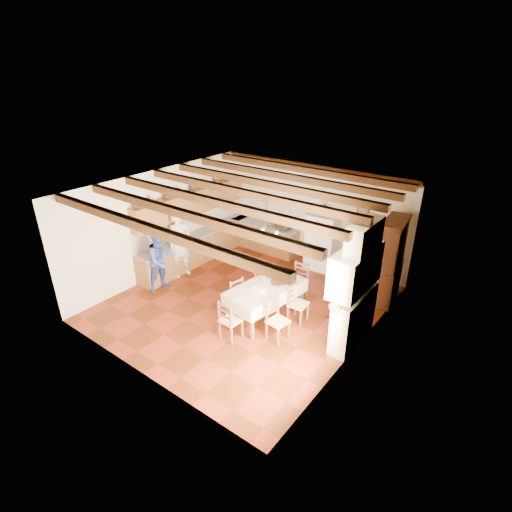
{
  "coord_description": "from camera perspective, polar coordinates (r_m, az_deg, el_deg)",
  "views": [
    {
      "loc": [
        5.44,
        -6.77,
        5.51
      ],
      "look_at": [
        0.1,
        0.3,
        1.25
      ],
      "focal_mm": 28.0,
      "sensor_mm": 36.0,
      "label": 1
    }
  ],
  "objects": [
    {
      "name": "chair_right_near",
      "position": [
        8.8,
        3.16,
        -9.22
      ],
      "size": [
        0.45,
        0.47,
        0.96
      ],
      "primitive_type": null,
      "rotation": [
        0.0,
        0.0,
        1.43
      ],
      "color": "brown",
      "rests_on": "floor"
    },
    {
      "name": "wall_back",
      "position": [
        12.09,
        8.15,
        6.05
      ],
      "size": [
        6.0,
        0.02,
        3.0
      ],
      "primitive_type": "cube",
      "color": "beige",
      "rests_on": "ground"
    },
    {
      "name": "chair_end_far",
      "position": [
        10.33,
        6.07,
        -3.62
      ],
      "size": [
        0.45,
        0.43,
        0.96
      ],
      "primitive_type": null,
      "rotation": [
        0.0,
        0.0,
        0.08
      ],
      "color": "brown",
      "rests_on": "floor"
    },
    {
      "name": "wall_front",
      "position": [
        7.62,
        -17.14,
        -7.39
      ],
      "size": [
        6.0,
        0.02,
        3.0
      ],
      "primitive_type": "cube",
      "color": "beige",
      "rests_on": "ground"
    },
    {
      "name": "chandelier",
      "position": [
        8.72,
        1.51,
        3.71
      ],
      "size": [
        0.47,
        0.47,
        0.03
      ],
      "primitive_type": "torus",
      "color": "black",
      "rests_on": "ground"
    },
    {
      "name": "chair_end_near",
      "position": [
        8.85,
        -3.66,
        -9.04
      ],
      "size": [
        0.44,
        0.42,
        0.96
      ],
      "primitive_type": null,
      "rotation": [
        0.0,
        0.0,
        3.09
      ],
      "color": "brown",
      "rests_on": "floor"
    },
    {
      "name": "ceiling_beams",
      "position": [
        9.07,
        -1.67,
        9.0
      ],
      "size": [
        6.0,
        6.3,
        0.16
      ],
      "primitive_type": null,
      "color": "#371F0B",
      "rests_on": "ground"
    },
    {
      "name": "person_woman_blue",
      "position": [
        10.8,
        -13.41,
        -0.56
      ],
      "size": [
        0.7,
        0.88,
        1.73
      ],
      "primitive_type": "imported",
      "rotation": [
        0.0,
        0.0,
        1.51
      ],
      "color": "#344388",
      "rests_on": "floor"
    },
    {
      "name": "countertop_back",
      "position": [
        12.84,
        1.26,
        4.53
      ],
      "size": [
        2.34,
        0.62,
        0.04
      ],
      "primitive_type": "cube",
      "color": "gray",
      "rests_on": "lower_cabinets_back"
    },
    {
      "name": "upper_cabinets",
      "position": [
        11.95,
        -9.14,
        7.52
      ],
      "size": [
        0.35,
        4.2,
        0.7
      ],
      "primitive_type": "cube",
      "color": "brown",
      "rests_on": "ground"
    },
    {
      "name": "chair_right_far",
      "position": [
        9.42,
        6.08,
        -6.74
      ],
      "size": [
        0.42,
        0.44,
        0.96
      ],
      "primitive_type": null,
      "rotation": [
        0.0,
        0.0,
        1.63
      ],
      "color": "brown",
      "rests_on": "floor"
    },
    {
      "name": "hutch",
      "position": [
        10.47,
        18.61,
        -0.69
      ],
      "size": [
        0.65,
        1.26,
        2.19
      ],
      "primitive_type": null,
      "rotation": [
        0.0,
        0.0,
        0.13
      ],
      "color": "#3D1E14",
      "rests_on": "floor"
    },
    {
      "name": "backsplash_back",
      "position": [
        12.94,
        2.02,
        6.22
      ],
      "size": [
        2.3,
        0.03,
        0.6
      ],
      "primitive_type": "cube",
      "color": "beige",
      "rests_on": "ground"
    },
    {
      "name": "wall_left",
      "position": [
        11.55,
        -13.38,
        4.64
      ],
      "size": [
        0.02,
        6.5,
        3.0
      ],
      "primitive_type": "cube",
      "color": "beige",
      "rests_on": "ground"
    },
    {
      "name": "ceiling",
      "position": [
        9.04,
        -1.68,
        9.61
      ],
      "size": [
        6.0,
        6.5,
        0.02
      ],
      "primitive_type": "cube",
      "color": "silver",
      "rests_on": "ground"
    },
    {
      "name": "fireplace",
      "position": [
        8.54,
        13.79,
        -3.92
      ],
      "size": [
        0.56,
        1.6,
        2.8
      ],
      "primitive_type": null,
      "color": "beige",
      "rests_on": "ground"
    },
    {
      "name": "person_man",
      "position": [
        11.39,
        -10.83,
        1.73
      ],
      "size": [
        0.6,
        0.79,
        1.95
      ],
      "primitive_type": "imported",
      "rotation": [
        0.0,
        0.0,
        1.37
      ],
      "color": "silver",
      "rests_on": "floor"
    },
    {
      "name": "dining_table",
      "position": [
        9.38,
        1.41,
        -4.78
      ],
      "size": [
        1.23,
        2.04,
        0.84
      ],
      "rotation": [
        0.0,
        0.0,
        -0.13
      ],
      "color": "silver",
      "rests_on": "floor"
    },
    {
      "name": "wall_picture",
      "position": [
        11.34,
        15.03,
        5.95
      ],
      "size": [
        0.34,
        0.03,
        0.42
      ],
      "primitive_type": "cube",
      "color": "black",
      "rests_on": "ground"
    },
    {
      "name": "backsplash_left",
      "position": [
        12.28,
        -9.45,
        4.77
      ],
      "size": [
        0.03,
        4.3,
        0.6
      ],
      "primitive_type": "cube",
      "color": "beige",
      "rests_on": "ground"
    },
    {
      "name": "chair_left_far",
      "position": [
        10.18,
        0.04,
        -3.94
      ],
      "size": [
        0.47,
        0.49,
        0.96
      ],
      "primitive_type": null,
      "rotation": [
        0.0,
        0.0,
        -1.76
      ],
      "color": "brown",
      "rests_on": "floor"
    },
    {
      "name": "chair_left_near",
      "position": [
        9.74,
        -3.4,
        -5.45
      ],
      "size": [
        0.47,
        0.49,
        0.96
      ],
      "primitive_type": null,
      "rotation": [
        0.0,
        0.0,
        -1.77
      ],
      "color": "brown",
      "rests_on": "floor"
    },
    {
      "name": "fridge_vase",
      "position": [
        11.46,
        9.78,
        6.58
      ],
      "size": [
        0.33,
        0.33,
        0.29
      ],
      "primitive_type": "imported",
      "rotation": [
        0.0,
        0.0,
        0.23
      ],
      "color": "#3D1E14",
      "rests_on": "refrigerator"
    },
    {
      "name": "wall_right",
      "position": [
        8.24,
        15.12,
        -4.45
      ],
      "size": [
        0.02,
        6.5,
        3.0
      ],
      "primitive_type": "cube",
      "color": "beige",
      "rests_on": "ground"
    },
    {
      "name": "floor",
      "position": [
        10.29,
        -1.46,
        -6.77
      ],
      "size": [
        6.0,
        6.5,
        0.02
      ],
      "primitive_type": "cube",
      "color": "#52200A",
      "rests_on": "ground"
    },
    {
      "name": "lower_cabinets_left",
      "position": [
        12.38,
        -8.28,
        1.17
      ],
      "size": [
        0.6,
        4.3,
        0.86
      ],
      "primitive_type": "cube",
      "color": "brown",
      "rests_on": "ground"
    },
    {
      "name": "countertop_left",
      "position": [
        12.2,
        -8.41,
        3.09
      ],
      "size": [
        0.62,
        4.3,
        0.04
      ],
      "primitive_type": "cube",
      "color": "gray",
      "rests_on": "lower_cabinets_left"
    },
    {
      "name": "lower_cabinets_back",
      "position": [
        13.01,
        1.24,
        2.68
      ],
      "size": [
        2.3,
        0.6,
        0.86
      ],
      "primitive_type": "cube",
      "color": "brown",
      "rests_on": "ground"
    },
    {
      "name": "microwave",
      "position": [
        12.43,
        3.72,
        4.57
      ],
      "size": [
        0.55,
        0.4,
        0.29
      ],
      "primitive_type": "imported",
      "rotation": [
        0.0,
        0.0,
        -0.1
      ],
      "color": "silver",
      "rests_on": "countertop_back"
    },
    {
      "name": "refrigerator",
      "position": [
        11.81,
        9.44,
        2.04
      ],
      "size": [
        0.89,
        0.75,
        1.69
      ],
      "primitive_type": "cube",
      "rotation": [
        0.0,
        0.0,
        0.07
      ],
      "color": "white",
      "rests_on": "floor"
    },
    {
      "name": "person_woman_red",
      "position": [
        9.38,
        11.48,
        -5.19
      ],
      "size": [
        0.61,
        0.98,
        1.56
      ],
      "primitive_type": "imported",
      "rotation": [
        0.0,
        0.0,
        -1.84
      ],
      "color": "#A6251B",
      "rests_on": "floor"
    }
  ]
}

